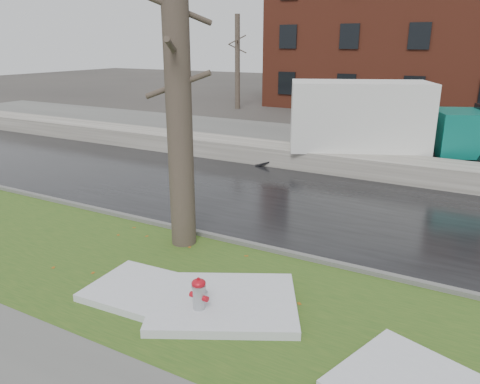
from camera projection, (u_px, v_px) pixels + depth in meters
The scene contains 15 objects.
ground at pixel (221, 263), 10.31m from camera, with size 120.00×120.00×0.00m, color #47423D.
verge at pixel (188, 286), 9.27m from camera, with size 60.00×4.50×0.04m, color #2A4E1A.
road at pixel (299, 203), 14.05m from camera, with size 60.00×7.00×0.03m, color black.
parking_lot at pixel (371, 149), 21.11m from camera, with size 60.00×9.00×0.03m, color slate.
curb at pixel (243, 243), 11.12m from camera, with size 60.00×0.15×0.14m, color slate.
snowbank at pixel (342, 162), 17.43m from camera, with size 60.00×1.60×0.75m, color beige.
brick_building at pixel (467, 37), 32.80m from camera, with size 26.00×12.00×10.00m, color maroon.
bg_tree_left at pixel (237, 61), 33.15m from camera, with size 1.40×1.62×6.50m.
bg_tree_center at pixel (337, 61), 33.69m from camera, with size 1.40×1.62×6.50m.
fire_hydrant at pixel (199, 296), 8.10m from camera, with size 0.37×0.31×0.76m.
tree at pixel (178, 88), 10.14m from camera, with size 1.45×1.68×7.23m.
box_truck at pixel (386, 123), 17.72m from camera, with size 9.54×5.40×3.25m.
worker at pixel (303, 122), 18.42m from camera, with size 0.64×0.42×1.75m, color black.
snow_patch_near at pixel (224, 303), 8.50m from camera, with size 2.60×2.00×0.16m, color silver.
snow_patch_far at pixel (148, 292), 8.90m from camera, with size 2.20×1.60×0.14m, color silver.
Camera 1 is at (4.92, -7.95, 4.64)m, focal length 35.00 mm.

